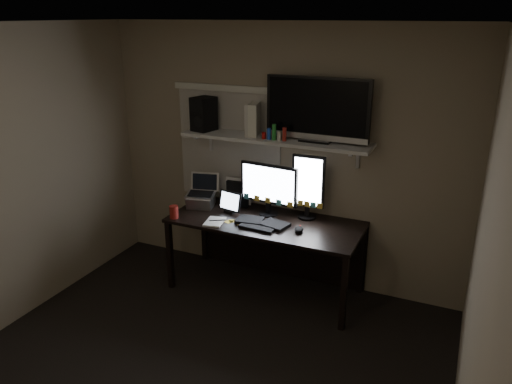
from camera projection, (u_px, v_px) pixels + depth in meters
The scene contains 21 objects.
floor at pixel (189, 381), 3.68m from camera, with size 3.60×3.60×0.00m, color black.
ceiling at pixel (169, 24), 2.84m from camera, with size 3.60×3.60×0.00m, color silver.
back_wall at pixel (281, 157), 4.81m from camera, with size 3.60×3.60×0.00m, color #81745C.
right_wall at pixel (478, 283), 2.57m from camera, with size 3.60×3.60×0.00m, color #81745C.
window_blinds at pixel (229, 147), 4.99m from camera, with size 1.10×0.02×1.10m, color beige.
desk at pixel (270, 233), 4.82m from camera, with size 1.80×0.75×0.73m.
wall_shelf at pixel (274, 139), 4.58m from camera, with size 1.80×0.35×0.03m, color beige.
monitor_landscape at pixel (269, 189), 4.72m from camera, with size 0.59×0.06×0.52m, color black.
monitor_portrait at pixel (308, 187), 4.62m from camera, with size 0.31×0.06×0.62m, color black.
keyboard at pixel (262, 223), 4.58m from camera, with size 0.50×0.20×0.03m, color black.
mouse at pixel (299, 229), 4.42m from camera, with size 0.08×0.12×0.04m, color black.
notepad at pixel (215, 222), 4.62m from camera, with size 0.16×0.22×0.01m, color silver.
tablet at pixel (231, 202), 4.81m from camera, with size 0.25×0.10×0.22m, color black.
file_sorter at pixel (239, 192), 4.98m from camera, with size 0.22×0.10×0.28m, color black.
laptop at pixel (200, 192), 4.94m from camera, with size 0.28×0.23×0.32m, color silver.
cup at pixel (174, 212), 4.70m from camera, with size 0.08×0.08×0.12m, color maroon.
sticky_notes at pixel (241, 221), 4.64m from camera, with size 0.29×0.21×0.00m, color yellow, non-canonical shape.
tv at pixel (317, 110), 4.36m from camera, with size 0.94×0.17×0.56m, color black.
game_console at pixel (254, 119), 4.63m from camera, with size 0.08×0.25×0.30m, color beige.
speaker at pixel (204, 114), 4.81m from camera, with size 0.18×0.22×0.32m, color black.
bottles at pixel (274, 132), 4.48m from camera, with size 0.23×0.05×0.15m, color #A50F0C, non-canonical shape.
Camera 1 is at (1.68, -2.53, 2.56)m, focal length 35.00 mm.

